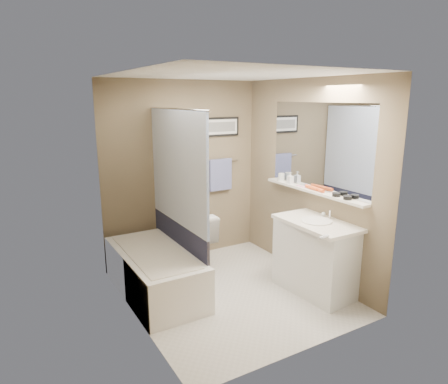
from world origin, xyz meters
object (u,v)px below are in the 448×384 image
glass_jar (281,177)px  soap_bottle (290,178)px  vanity (316,258)px  bathtub (155,273)px  hair_brush_back (312,188)px  hair_brush_front (318,189)px  candle_bowl_near (347,198)px  toilet (193,239)px  candle_bowl_far (336,195)px

glass_jar → soap_bottle: size_ratio=0.70×
vanity → bathtub: bearing=147.1°
bathtub → hair_brush_back: (1.79, -0.54, 0.89)m
hair_brush_back → glass_jar: size_ratio=2.20×
bathtub → hair_brush_front: hair_brush_front is taller
bathtub → soap_bottle: bearing=-5.4°
bathtub → candle_bowl_near: candle_bowl_near is taller
hair_brush_back → glass_jar: bearing=90.0°
toilet → candle_bowl_near: (1.07, -1.57, 0.76)m
glass_jar → soap_bottle: bearing=-90.0°
toilet → hair_brush_front: (1.07, -1.12, 0.76)m
vanity → soap_bottle: bearing=70.9°
candle_bowl_near → hair_brush_front: hair_brush_front is taller
candle_bowl_near → candle_bowl_far: same height
soap_bottle → candle_bowl_far: bearing=-90.0°
vanity → glass_jar: size_ratio=9.00×
vanity → soap_bottle: (0.19, 0.72, 0.79)m
glass_jar → bathtub: bearing=-178.8°
candle_bowl_far → hair_brush_back: bearing=90.0°
hair_brush_back → soap_bottle: 0.40m
toilet → candle_bowl_far: (1.07, -1.41, 0.76)m
toilet → hair_brush_back: hair_brush_back is taller
candle_bowl_far → hair_brush_front: hair_brush_front is taller
glass_jar → candle_bowl_far: bearing=-90.0°
bathtub → candle_bowl_far: size_ratio=16.67×
bathtub → candle_bowl_near: 2.27m
hair_brush_front → toilet: bearing=133.8°
bathtub → vanity: (1.60, -0.86, 0.15)m
bathtub → hair_brush_front: bearing=-20.4°
hair_brush_back → glass_jar: glass_jar is taller
candle_bowl_far → soap_bottle: 0.79m
candle_bowl_near → candle_bowl_far: size_ratio=1.00×
hair_brush_back → bathtub: bearing=163.1°
hair_brush_front → glass_jar: bearing=90.0°
vanity → glass_jar: glass_jar is taller
hair_brush_front → soap_bottle: soap_bottle is taller
vanity → candle_bowl_far: candle_bowl_far is taller
hair_brush_back → soap_bottle: (0.00, 0.39, 0.05)m
toilet → candle_bowl_near: candle_bowl_near is taller
toilet → candle_bowl_far: size_ratio=8.32×
toilet → glass_jar: bearing=160.1°
bathtub → candle_bowl_far: 2.20m
candle_bowl_far → glass_jar: glass_jar is taller
candle_bowl_near → glass_jar: bearing=90.0°
hair_brush_front → candle_bowl_far: bearing=-90.0°
bathtub → soap_bottle: size_ratio=10.57×
soap_bottle → candle_bowl_near: bearing=-90.0°
toilet → candle_bowl_near: bearing=126.7°
vanity → hair_brush_front: 0.79m
hair_brush_back → soap_bottle: size_ratio=1.55×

